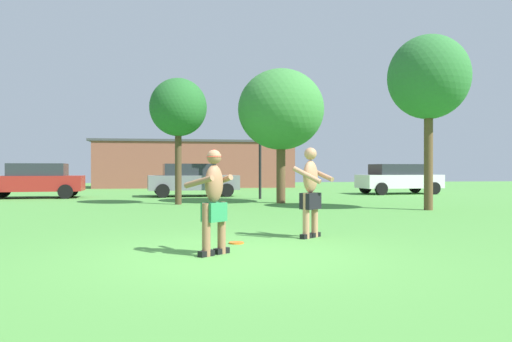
% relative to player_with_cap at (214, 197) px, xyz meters
% --- Properties ---
extents(ground_plane, '(80.00, 80.00, 0.00)m').
position_rel_player_with_cap_xyz_m(ground_plane, '(0.33, -0.14, -0.89)').
color(ground_plane, '#4C8E3D').
extents(player_with_cap, '(0.77, 0.77, 1.64)m').
position_rel_player_with_cap_xyz_m(player_with_cap, '(0.00, 0.00, 0.00)').
color(player_with_cap, black).
rests_on(player_with_cap, ground_plane).
extents(player_in_black, '(0.81, 0.82, 1.75)m').
position_rel_player_with_cap_xyz_m(player_in_black, '(1.98, 1.58, 0.04)').
color(player_in_black, black).
rests_on(player_in_black, ground_plane).
extents(frisbee, '(0.27, 0.27, 0.03)m').
position_rel_player_with_cap_xyz_m(frisbee, '(0.48, 1.09, -0.88)').
color(frisbee, orange).
rests_on(frisbee, ground_plane).
extents(car_white_near_post, '(4.43, 2.30, 1.58)m').
position_rel_player_with_cap_xyz_m(car_white_near_post, '(10.97, 16.87, -0.07)').
color(car_white_near_post, white).
rests_on(car_white_near_post, ground_plane).
extents(car_red_mid_lot, '(4.42, 2.27, 1.58)m').
position_rel_player_with_cap_xyz_m(car_red_mid_lot, '(-7.04, 15.99, -0.07)').
color(car_red_mid_lot, maroon).
rests_on(car_red_mid_lot, ground_plane).
extents(car_gray_far_end, '(4.45, 2.34, 1.58)m').
position_rel_player_with_cap_xyz_m(car_gray_far_end, '(0.08, 16.35, -0.07)').
color(car_gray_far_end, slate).
rests_on(car_gray_far_end, ground_plane).
extents(lamp_post, '(0.60, 0.24, 5.11)m').
position_rel_player_with_cap_xyz_m(lamp_post, '(3.02, 13.78, 2.29)').
color(lamp_post, black).
rests_on(lamp_post, ground_plane).
extents(outbuilding_behind_lot, '(14.47, 4.20, 3.37)m').
position_rel_player_with_cap_xyz_m(outbuilding_behind_lot, '(0.63, 28.19, 0.80)').
color(outbuilding_behind_lot, brown).
rests_on(outbuilding_behind_lot, ground_plane).
extents(tree_left_field, '(2.14, 2.14, 4.73)m').
position_rel_player_with_cap_xyz_m(tree_left_field, '(-0.56, 10.95, 2.71)').
color(tree_left_field, '#4C3823').
rests_on(tree_left_field, ground_plane).
extents(tree_right_field, '(2.61, 2.61, 5.66)m').
position_rel_player_with_cap_xyz_m(tree_right_field, '(7.44, 7.17, 3.37)').
color(tree_right_field, brown).
rests_on(tree_right_field, ground_plane).
extents(tree_behind_players, '(3.34, 3.34, 5.22)m').
position_rel_player_with_cap_xyz_m(tree_behind_players, '(3.38, 11.04, 2.73)').
color(tree_behind_players, brown).
rests_on(tree_behind_players, ground_plane).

